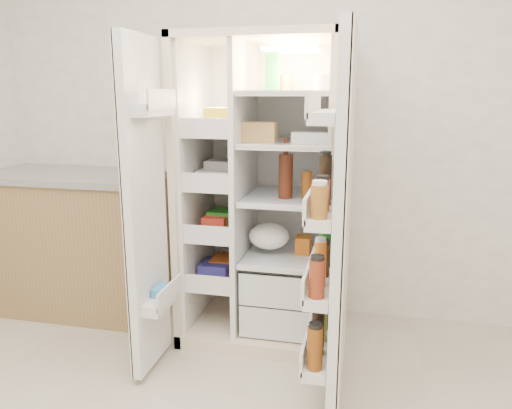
# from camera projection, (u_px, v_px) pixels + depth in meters

# --- Properties ---
(wall_back) EXTENTS (4.00, 0.02, 2.70)m
(wall_back) POSITION_uv_depth(u_px,v_px,m) (285.00, 114.00, 3.17)
(wall_back) COLOR white
(wall_back) RESTS_ON floor
(refrigerator) EXTENTS (0.92, 0.70, 1.80)m
(refrigerator) POSITION_uv_depth(u_px,v_px,m) (267.00, 216.00, 2.99)
(refrigerator) COLOR beige
(refrigerator) RESTS_ON floor
(freezer_door) EXTENTS (0.15, 0.40, 1.72)m
(freezer_door) POSITION_uv_depth(u_px,v_px,m) (146.00, 210.00, 2.49)
(freezer_door) COLOR silver
(freezer_door) RESTS_ON floor
(fridge_door) EXTENTS (0.17, 0.58, 1.72)m
(fridge_door) POSITION_uv_depth(u_px,v_px,m) (337.00, 232.00, 2.20)
(fridge_door) COLOR silver
(fridge_door) RESTS_ON floor
(kitchen_counter) EXTENTS (1.32, 0.71, 0.96)m
(kitchen_counter) POSITION_uv_depth(u_px,v_px,m) (72.00, 239.00, 3.40)
(kitchen_counter) COLOR olive
(kitchen_counter) RESTS_ON floor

